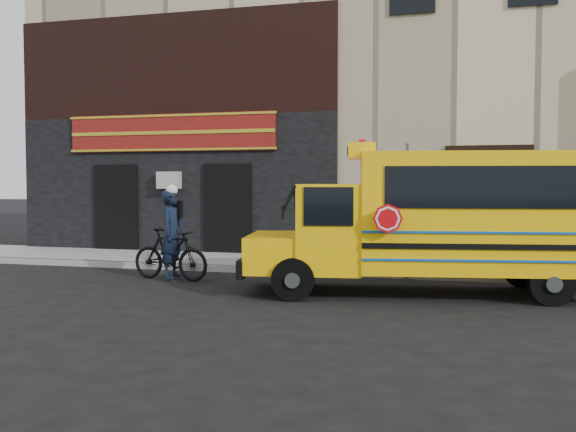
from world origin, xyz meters
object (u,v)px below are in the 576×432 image
(sign_pole, at_px, (407,205))
(cyclist, at_px, (172,236))
(bicycle, at_px, (170,254))
(school_bus, at_px, (443,217))

(sign_pole, bearing_deg, cyclist, -164.52)
(bicycle, bearing_deg, sign_pole, -65.05)
(school_bus, relative_size, bicycle, 3.72)
(sign_pole, height_order, cyclist, sign_pole)
(school_bus, height_order, cyclist, school_bus)
(bicycle, relative_size, cyclist, 0.97)
(sign_pole, distance_m, bicycle, 5.40)
(bicycle, bearing_deg, cyclist, -32.15)
(sign_pole, relative_size, cyclist, 1.54)
(sign_pole, height_order, bicycle, sign_pole)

